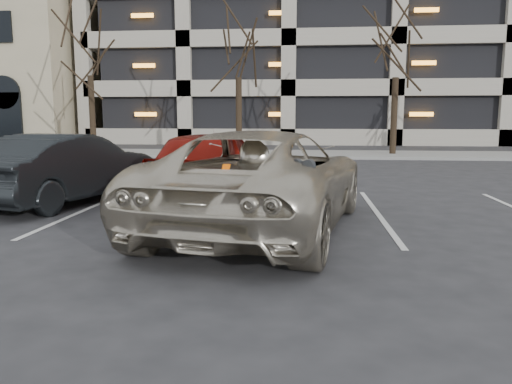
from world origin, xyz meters
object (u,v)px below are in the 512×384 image
car_red (212,165)px  car_dark (68,168)px  tree_c (398,28)px  suv_silver (263,180)px  tree_a (88,26)px  parking_meter (302,185)px  tree_b (238,29)px

car_red → car_dark: 3.01m
car_red → car_dark: size_ratio=1.04×
tree_c → car_red: 14.76m
suv_silver → car_red: suv_silver is taller
tree_a → suv_silver: (9.37, -15.10, -5.10)m
tree_c → parking_meter: 17.88m
suv_silver → tree_b: bearing=-70.1°
tree_c → tree_b: bearing=180.0°
tree_a → car_red: size_ratio=1.79×
tree_b → car_dark: (-1.89, -13.07, -4.94)m
tree_a → car_red: tree_a is taller
tree_a → tree_b: tree_a is taller
parking_meter → tree_b: bearing=124.9°
tree_b → parking_meter: size_ratio=6.27×
tree_b → suv_silver: tree_b is taller
parking_meter → car_dark: size_ratio=0.28×
tree_b → tree_c: 7.00m
tree_c → parking_meter: tree_c is taller
tree_a → tree_b: 7.00m
tree_b → car_dark: bearing=-98.2°
parking_meter → car_red: 4.59m
parking_meter → car_dark: bearing=167.5°
tree_a → parking_meter: size_ratio=6.53×
tree_a → parking_meter: (10.00, -16.80, -4.93)m
tree_c → car_dark: bearing=-124.2°
suv_silver → car_red: bearing=-51.5°
car_red → car_dark: car_red is taller
tree_c → car_red: (-5.92, -12.63, -4.82)m
tree_a → tree_c: (14.00, 0.00, -0.30)m
parking_meter → tree_a: bearing=145.5°
tree_b → suv_silver: bearing=-81.1°
tree_c → car_red: tree_c is taller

